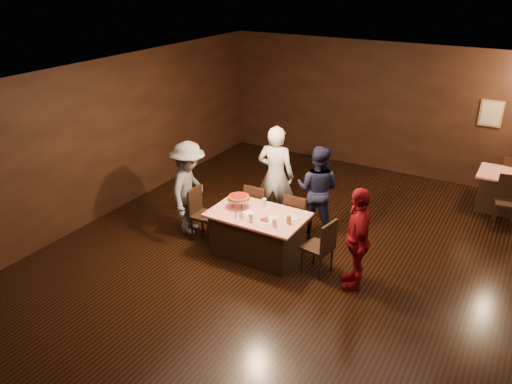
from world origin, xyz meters
TOP-DOWN VIEW (x-y plane):
  - room at (0.00, 0.01)m, footprint 10.00×10.04m
  - main_table at (-0.63, 0.09)m, footprint 1.60×1.00m
  - back_table at (2.90, 4.08)m, footprint 1.30×0.90m
  - chair_far_left at (-1.03, 0.84)m, footprint 0.43×0.43m
  - chair_far_right at (-0.23, 0.84)m, footprint 0.43×0.43m
  - chair_end_left at (-1.73, 0.09)m, footprint 0.44×0.44m
  - chair_end_right at (0.47, 0.09)m, footprint 0.49×0.49m
  - chair_back_near at (2.90, 3.38)m, footprint 0.47×0.47m
  - diner_white_jacket at (-0.94, 1.30)m, footprint 0.76×0.56m
  - diner_navy_hoodie at (-0.12, 1.37)m, footprint 0.86×0.70m
  - diner_grey_knit at (-2.11, 0.17)m, footprint 0.95×1.26m
  - diner_red_shirt at (1.11, 0.04)m, footprint 0.77×1.04m
  - pizza_stand at (-1.03, 0.14)m, footprint 0.38×0.38m
  - plate_with_slice at (-0.38, -0.09)m, footprint 0.25×0.25m
  - plate_empty at (-0.08, 0.24)m, footprint 0.25×0.25m
  - glass_front_left at (-0.58, -0.21)m, footprint 0.08×0.08m
  - glass_front_right at (-0.18, -0.16)m, footprint 0.08×0.08m
  - glass_amber at (-0.03, 0.04)m, footprint 0.08×0.08m
  - glass_back at (-0.68, 0.39)m, footprint 0.08×0.08m
  - condiments at (-0.81, -0.19)m, footprint 0.17×0.10m
  - napkin_center at (-0.33, 0.09)m, footprint 0.19×0.19m
  - napkin_left at (-0.78, 0.04)m, footprint 0.21×0.21m

SIDE VIEW (x-z plane):
  - main_table at x=-0.63m, z-range 0.00..0.77m
  - back_table at x=2.90m, z-range 0.00..0.77m
  - chair_far_left at x=-1.03m, z-range 0.00..0.95m
  - chair_far_right at x=-0.23m, z-range 0.00..0.95m
  - chair_end_left at x=-1.73m, z-range 0.00..0.95m
  - chair_end_right at x=0.47m, z-range 0.00..0.95m
  - chair_back_near at x=2.90m, z-range 0.00..0.95m
  - napkin_center at x=-0.33m, z-range 0.77..0.78m
  - napkin_left at x=-0.78m, z-range 0.77..0.78m
  - plate_empty at x=-0.08m, z-range 0.77..0.78m
  - plate_with_slice at x=-0.38m, z-range 0.76..0.83m
  - condiments at x=-0.81m, z-range 0.77..0.87m
  - diner_red_shirt at x=1.11m, z-range 0.00..1.65m
  - diner_navy_hoodie at x=-0.12m, z-range 0.00..1.66m
  - glass_front_left at x=-0.58m, z-range 0.77..0.91m
  - glass_front_right at x=-0.18m, z-range 0.77..0.91m
  - glass_amber at x=-0.03m, z-range 0.77..0.91m
  - glass_back at x=-0.68m, z-range 0.77..0.91m
  - diner_grey_knit at x=-2.11m, z-range 0.00..1.74m
  - pizza_stand at x=-1.03m, z-range 0.84..1.06m
  - diner_white_jacket at x=-0.94m, z-range 0.00..1.91m
  - room at x=0.00m, z-range 0.63..3.65m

